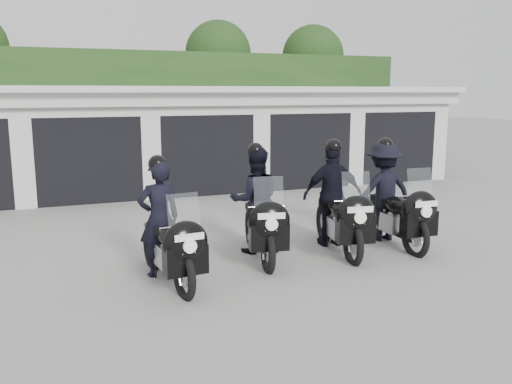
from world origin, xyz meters
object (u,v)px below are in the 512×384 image
object	(u,v)px
police_bike_b	(258,207)
police_bike_d	(388,197)
police_bike_a	(166,231)
police_bike_c	(336,202)

from	to	relation	value
police_bike_b	police_bike_d	distance (m)	2.61
police_bike_a	police_bike_b	xyz separation A→B (m)	(1.76, 0.75, 0.08)
police_bike_b	police_bike_c	size ratio (longest dim) A/B	0.99
police_bike_a	police_bike_b	bearing A→B (deg)	16.65
police_bike_b	police_bike_d	bearing A→B (deg)	8.32
police_bike_a	police_bike_c	world-z (taller)	police_bike_c
police_bike_a	police_bike_d	world-z (taller)	police_bike_d
police_bike_d	police_bike_c	bearing A→B (deg)	-176.01
police_bike_a	police_bike_b	size ratio (longest dim) A/B	0.97
police_bike_b	police_bike_a	bearing A→B (deg)	-146.27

